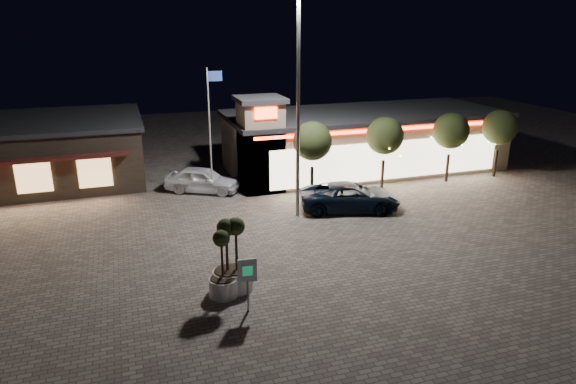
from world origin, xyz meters
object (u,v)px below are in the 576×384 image
object	(u,v)px
pickup_truck	(350,197)
planter_left	(228,268)
white_sedan	(202,180)
valet_sign	(247,275)
planter_mid	(223,276)

from	to	relation	value
pickup_truck	planter_left	world-z (taller)	planter_left
pickup_truck	white_sedan	xyz separation A→B (m)	(-7.73, 6.07, 0.01)
pickup_truck	planter_left	distance (m)	11.32
white_sedan	valet_sign	bearing A→B (deg)	-154.53
pickup_truck	planter_left	size ratio (longest dim) A/B	1.85
valet_sign	planter_left	bearing A→B (deg)	102.24
white_sedan	planter_mid	xyz separation A→B (m)	(-1.34, -13.61, 0.07)
white_sedan	planter_left	bearing A→B (deg)	-156.61
white_sedan	valet_sign	xyz separation A→B (m)	(-0.66, -15.04, 0.71)
planter_left	pickup_truck	bearing A→B (deg)	39.00
planter_left	valet_sign	xyz separation A→B (m)	(0.40, -1.85, 0.55)
white_sedan	planter_left	xyz separation A→B (m)	(-1.06, -13.19, 0.15)
white_sedan	valet_sign	world-z (taller)	valet_sign
pickup_truck	valet_sign	xyz separation A→B (m)	(-8.39, -8.97, 0.72)
planter_left	white_sedan	bearing A→B (deg)	85.40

